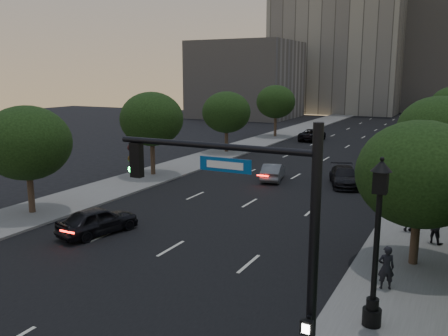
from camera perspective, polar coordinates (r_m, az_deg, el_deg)
The scene contains 24 objects.
ground at distance 19.02m, azimuth -15.03°, elevation -14.18°, with size 160.00×160.00×0.00m, color black.
road_surface at distance 44.88m, azimuth 11.50°, elevation 0.68°, with size 16.00×140.00×0.02m, color black.
sidewalk_right at distance 43.31m, azimuth 24.65°, elevation -0.42°, with size 4.50×140.00×0.15m, color slate.
sidewalk_left at distance 48.59m, azimuth -0.20°, elevation 1.78°, with size 4.50×140.00×0.15m, color slate.
office_block_left at distance 107.98m, azimuth 13.80°, elevation 15.12°, with size 26.00×20.00×32.00m, color gray.
office_block_mid at distance 114.80m, azimuth 24.94°, elevation 12.67°, with size 22.00×18.00×26.00m, color gray.
office_block_filler at distance 90.80m, azimuth 2.65°, elevation 10.54°, with size 18.00×16.00×14.00m, color gray.
tree_right_a at distance 20.99m, azimuth 22.52°, elevation -0.68°, with size 5.20×5.20×6.24m.
tree_right_b at distance 32.77m, azimuth 24.45°, elevation 4.04°, with size 5.20×5.20×6.74m.
tree_right_c at distance 45.74m, azimuth 25.31°, elevation 5.10°, with size 5.20×5.20×6.24m.
tree_left_a at distance 29.12m, azimuth -22.63°, elevation 2.79°, with size 5.00×5.00×6.34m.
tree_left_b at distance 37.88m, azimuth -8.70°, elevation 5.84°, with size 5.00×5.00×6.71m.
tree_left_c at distance 48.99m, azimuth 0.29°, elevation 6.72°, with size 5.00×5.00×6.34m.
tree_left_d at distance 61.75m, azimuth 6.25°, elevation 7.93°, with size 5.00×5.00×6.71m.
traffic_signal_mast at distance 11.75m, azimuth 5.48°, elevation -10.63°, with size 5.68×0.56×7.00m.
street_lamp at distance 15.65m, azimuth 17.82°, elevation -9.53°, with size 0.64×0.64×5.62m.
sedan_near_left at distance 25.11m, azimuth -14.93°, elevation -6.12°, with size 1.70×4.22×1.44m, color black.
sedan_mid_left at distance 36.69m, azimuth 5.93°, elevation -0.45°, with size 1.40×4.01×1.32m, color #5C5F63.
sedan_far_left at distance 59.47m, azimuth 10.59°, elevation 3.95°, with size 2.40×5.21×1.45m, color black.
sedan_near_right at distance 35.76m, azimuth 14.30°, elevation -1.00°, with size 1.92×4.73×1.37m, color black.
sedan_far_right at distance 49.21m, azimuth 17.64°, elevation 2.10°, with size 1.65×4.10×1.40m, color #4E5055.
pedestrian_a at distance 18.95m, azimuth 18.92°, elevation -11.25°, with size 0.61×0.40×1.67m, color black.
pedestrian_b at distance 24.70m, azimuth 24.14°, elevation -6.36°, with size 0.82×0.64×1.70m, color black.
pedestrian_c at distance 25.99m, azimuth 21.40°, elevation -5.34°, with size 0.97×0.40×1.66m, color black.
Camera 1 is at (11.83, -12.54, 8.03)m, focal length 38.00 mm.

